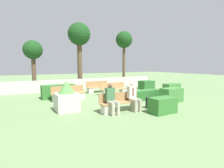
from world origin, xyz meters
TOP-DOWN VIEW (x-y plane):
  - ground_plane at (0.00, 0.00)m, footprint 60.00×60.00m
  - perimeter_wall at (0.00, 5.34)m, footprint 12.88×0.30m
  - bench_front at (-1.51, -2.18)m, footprint 2.00×0.49m
  - bench_left_side at (-2.86, 1.39)m, footprint 1.95×0.48m
  - bench_right_side at (-0.15, 3.13)m, footprint 1.75×0.49m
  - bench_back at (0.34, 1.63)m, footprint 1.91×0.48m
  - person_seated_man at (-0.96, -2.33)m, footprint 0.38×0.63m
  - person_seated_woman at (-2.10, -2.33)m, footprint 0.38×0.63m
  - hedge_block_near_left at (4.25, 2.82)m, footprint 1.15×0.87m
  - hedge_block_near_right at (-3.22, 2.36)m, footprint 1.99×0.73m
  - hedge_block_mid_left at (1.09, -0.68)m, footprint 1.97×0.69m
  - hedge_block_mid_right at (1.96, -1.93)m, footprint 1.18×0.69m
  - hedge_block_far_left at (-0.14, -3.31)m, footprint 1.12×0.67m
  - hedge_block_far_right at (4.14, -0.01)m, footprint 1.22×0.62m
  - planter_corner_left at (-3.59, -0.92)m, footprint 0.98×0.98m
  - suitcase at (-0.03, -2.40)m, footprint 0.37×0.18m
  - tree_leftmost at (-4.13, 6.88)m, footprint 1.51×1.51m
  - tree_center_left at (-0.47, 6.20)m, footprint 1.94×1.94m
  - tree_center_right at (4.14, 6.16)m, footprint 1.64×1.64m

SIDE VIEW (x-z plane):
  - ground_plane at x=0.00m, z-range 0.00..0.00m
  - suitcase at x=-0.03m, z-range -0.10..0.63m
  - hedge_block_mid_left at x=1.09m, z-range 0.00..0.56m
  - bench_right_side at x=-0.15m, z-range -0.10..0.73m
  - bench_back at x=0.34m, z-range -0.10..0.73m
  - bench_left_side at x=-2.86m, z-range -0.09..0.74m
  - bench_front at x=-1.51m, z-range -0.09..0.74m
  - hedge_block_far_left at x=-0.14m, z-range 0.00..0.67m
  - hedge_block_near_left at x=4.25m, z-range 0.00..0.70m
  - hedge_block_far_right at x=4.14m, z-range 0.00..0.73m
  - hedge_block_mid_right at x=1.96m, z-range 0.00..0.77m
  - hedge_block_near_right at x=-3.22m, z-range 0.00..0.82m
  - perimeter_wall at x=0.00m, z-range 0.00..0.87m
  - planter_corner_left at x=-3.59m, z-range -0.08..1.28m
  - person_seated_woman at x=-2.10m, z-range 0.06..1.35m
  - person_seated_man at x=-0.96m, z-range 0.06..1.35m
  - tree_leftmost at x=-4.13m, z-range 1.10..5.10m
  - tree_center_right at x=4.14m, z-range 1.69..7.03m
  - tree_center_left at x=-0.47m, z-range 1.62..7.27m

